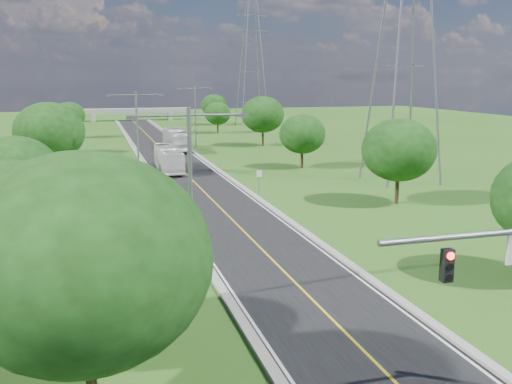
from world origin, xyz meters
TOP-DOWN VIEW (x-y plane):
  - ground at (0.00, 60.00)m, footprint 260.00×260.00m
  - road at (0.00, 66.00)m, footprint 8.00×150.00m
  - curb_left at (-4.25, 66.00)m, footprint 0.50×150.00m
  - curb_right at (4.25, 66.00)m, footprint 0.50×150.00m
  - speed_limit_sign at (5.20, 37.98)m, footprint 0.55×0.09m
  - overpass at (0.00, 140.00)m, footprint 30.00×3.00m
  - streetlight_near_left at (-6.00, 12.00)m, footprint 5.90×0.25m
  - streetlight_mid_left at (-6.00, 45.00)m, footprint 5.90×0.25m
  - streetlight_far_right at (6.00, 78.00)m, footprint 5.90×0.25m
  - power_tower_near at (22.00, 40.00)m, footprint 9.00×6.40m
  - power_tower_far at (26.00, 115.00)m, footprint 9.00×6.40m
  - tree_la at (-14.00, 8.00)m, footprint 7.14×7.14m
  - tree_lb at (-16.00, 28.00)m, footprint 6.30×6.30m
  - tree_lc at (-15.00, 50.00)m, footprint 7.56×7.56m
  - tree_ld at (-17.00, 74.00)m, footprint 6.72×6.72m
  - tree_le at (-14.50, 98.00)m, footprint 5.88×5.88m
  - tree_lf at (-11.00, 2.00)m, footprint 7.98×7.98m
  - tree_rb at (16.00, 30.00)m, footprint 6.72×6.72m
  - tree_rc at (15.00, 52.00)m, footprint 5.88×5.88m
  - tree_rd at (17.00, 76.00)m, footprint 7.14×7.14m
  - tree_re at (14.50, 100.00)m, footprint 5.46×5.46m
  - tree_rf at (18.00, 120.00)m, footprint 6.30×6.30m
  - bus_outbound at (2.25, 73.74)m, footprint 3.03×12.03m
  - bus_inbound at (-1.69, 54.04)m, footprint 2.84×11.15m

SIDE VIEW (x-z plane):
  - ground at x=0.00m, z-range 0.00..0.00m
  - road at x=0.00m, z-range 0.00..0.06m
  - curb_left at x=-4.25m, z-range 0.00..0.22m
  - curb_right at x=4.25m, z-range 0.00..0.22m
  - speed_limit_sign at x=5.20m, z-range 0.40..2.80m
  - bus_inbound at x=-1.69m, z-range 0.06..3.15m
  - bus_outbound at x=2.25m, z-range 0.06..3.40m
  - overpass at x=0.00m, z-range 0.81..4.01m
  - tree_re at x=14.50m, z-range 0.85..7.20m
  - tree_le at x=-14.50m, z-range 0.91..7.75m
  - tree_rc at x=15.00m, z-range 0.91..7.75m
  - tree_lb at x=-16.00m, z-range 0.98..8.31m
  - tree_rf at x=18.00m, z-range 0.98..8.31m
  - tree_ld at x=-17.00m, z-range 1.05..8.86m
  - tree_rb at x=16.00m, z-range 1.05..8.86m
  - tree_la at x=-14.00m, z-range 1.11..9.42m
  - tree_rd at x=17.00m, z-range 1.11..9.42m
  - tree_lc at x=-15.00m, z-range 1.18..9.97m
  - tree_lf at x=-11.00m, z-range 1.24..10.53m
  - streetlight_near_left at x=-6.00m, z-range 0.94..10.94m
  - streetlight_mid_left at x=-6.00m, z-range 0.94..10.94m
  - streetlight_far_right at x=6.00m, z-range 0.94..10.94m
  - power_tower_near at x=22.00m, z-range 0.01..28.01m
  - power_tower_far at x=26.00m, z-range 0.01..28.01m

